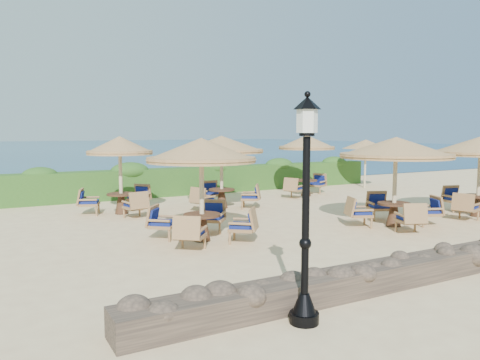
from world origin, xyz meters
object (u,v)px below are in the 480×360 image
lamp_post (306,220)px  cafe_set_4 (222,155)px  cafe_set_3 (120,163)px  cafe_set_5 (307,152)px  cafe_set_0 (202,171)px  cafe_set_1 (396,161)px  cafe_set_2 (480,157)px  extra_parasol (366,144)px

lamp_post → cafe_set_4: lamp_post is taller
cafe_set_3 → lamp_post: bearing=-90.0°
lamp_post → cafe_set_5: 13.79m
cafe_set_0 → cafe_set_4: bearing=58.0°
cafe_set_3 → cafe_set_4: same height
cafe_set_0 → cafe_set_1: same height
cafe_set_5 → cafe_set_3: bearing=-175.9°
cafe_set_1 → cafe_set_2: same height
cafe_set_1 → cafe_set_2: bearing=-2.7°
extra_parasol → cafe_set_5: size_ratio=0.85×
extra_parasol → cafe_set_3: bearing=-172.9°
cafe_set_3 → cafe_set_4: 3.61m
lamp_post → cafe_set_5: bearing=53.2°
cafe_set_0 → cafe_set_2: same height
lamp_post → cafe_set_5: (8.26, 11.03, 0.38)m
lamp_post → extra_parasol: lamp_post is taller
cafe_set_5 → cafe_set_1: bearing=-104.4°
cafe_set_1 → cafe_set_4: (-3.01, 5.44, 0.04)m
cafe_set_5 → extra_parasol: bearing=12.5°
cafe_set_3 → cafe_set_4: bearing=-8.8°
cafe_set_0 → cafe_set_2: bearing=-7.2°
extra_parasol → cafe_set_0: (-11.80, -6.53, -0.34)m
extra_parasol → cafe_set_5: 4.46m
cafe_set_2 → cafe_set_3: 11.97m
cafe_set_3 → extra_parasol: bearing=7.1°
cafe_set_5 → cafe_set_0: bearing=-143.3°
cafe_set_2 → cafe_set_5: same height
cafe_set_5 → cafe_set_2: bearing=-73.5°
cafe_set_2 → cafe_set_4: bearing=140.0°
cafe_set_2 → cafe_set_5: (-2.00, 6.76, -0.04)m
cafe_set_1 → cafe_set_2: size_ratio=1.06×
cafe_set_1 → cafe_set_4: bearing=119.0°
extra_parasol → cafe_set_5: bearing=-167.5°
cafe_set_0 → cafe_set_2: 9.54m
cafe_set_0 → cafe_set_3: size_ratio=1.03×
lamp_post → cafe_set_2: size_ratio=1.07×
lamp_post → cafe_set_4: size_ratio=1.07×
extra_parasol → cafe_set_1: cafe_set_1 is taller
cafe_set_2 → cafe_set_5: bearing=106.5°
cafe_set_1 → cafe_set_4: same height
lamp_post → cafe_set_3: size_ratio=1.21×
lamp_post → cafe_set_3: (-0.00, 10.44, 0.19)m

